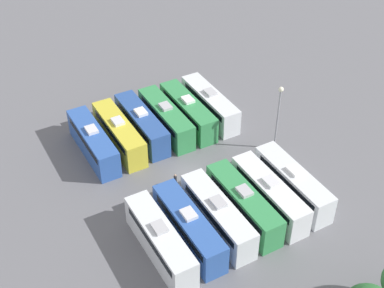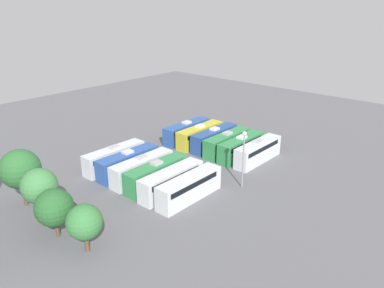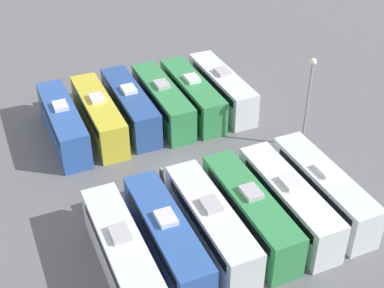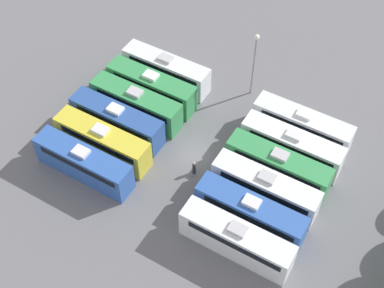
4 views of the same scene
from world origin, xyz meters
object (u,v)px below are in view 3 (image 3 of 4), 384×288
object	(u,v)px
bus_5	(63,122)
bus_6	(323,188)
bus_8	(250,211)
bus_0	(222,87)
bus_2	(163,100)
bus_11	(122,253)
bus_9	(211,224)
bus_10	(167,237)
bus_1	(192,94)
bus_3	(130,105)
light_pole	(309,89)
bus_7	(288,201)
bus_4	(99,114)
worker_person	(162,177)

from	to	relation	value
bus_5	bus_6	size ratio (longest dim) A/B	1.00
bus_8	bus_0	bearing A→B (deg)	-110.07
bus_2	bus_11	xyz separation A→B (m)	(9.40, 17.25, 0.00)
bus_0	bus_5	bearing A→B (deg)	0.60
bus_0	bus_9	xyz separation A→B (m)	(9.31, 17.13, 0.00)
bus_5	bus_10	world-z (taller)	same
bus_1	bus_6	world-z (taller)	same
bus_0	bus_2	distance (m)	6.28
bus_6	bus_11	distance (m)	15.66
bus_1	bus_3	distance (m)	6.15
bus_9	light_pole	world-z (taller)	light_pole
bus_6	bus_7	xyz separation A→B (m)	(3.15, 0.18, 0.00)
bus_1	bus_2	distance (m)	3.04
bus_4	worker_person	xyz separation A→B (m)	(-2.43, 9.50, -1.09)
bus_0	bus_3	world-z (taller)	same
bus_3	bus_8	bearing A→B (deg)	100.25
bus_2	bus_3	distance (m)	3.12
bus_8	bus_9	world-z (taller)	same
bus_6	light_pole	bearing A→B (deg)	-113.61
bus_6	bus_4	bearing A→B (deg)	-53.62
bus_10	bus_11	bearing A→B (deg)	3.36
bus_2	bus_5	world-z (taller)	same
bus_8	bus_2	bearing A→B (deg)	-89.86
bus_8	light_pole	bearing A→B (deg)	-141.24
bus_3	worker_person	size ratio (longest dim) A/B	6.47
bus_7	bus_11	size ratio (longest dim) A/B	1.00
bus_10	bus_1	bearing A→B (deg)	-118.64
bus_9	bus_6	bearing A→B (deg)	-179.29
light_pole	bus_6	bearing A→B (deg)	66.39
bus_0	bus_10	size ratio (longest dim) A/B	1.00
bus_10	bus_9	bearing A→B (deg)	179.92
bus_3	bus_9	bearing A→B (deg)	90.21
bus_5	bus_2	bearing A→B (deg)	-179.37
bus_0	bus_6	bearing A→B (deg)	89.93
bus_10	worker_person	size ratio (longest dim) A/B	6.47
bus_4	light_pole	bearing A→B (deg)	149.50
bus_9	bus_3	bearing A→B (deg)	-89.79
bus_3	worker_person	distance (m)	9.97
bus_0	bus_4	world-z (taller)	same
bus_0	bus_11	world-z (taller)	same
bus_5	bus_9	xyz separation A→B (m)	(-6.42, 16.97, 0.00)
bus_5	worker_person	distance (m)	11.07
bus_0	bus_3	size ratio (longest dim) A/B	1.00
bus_6	bus_11	world-z (taller)	same
bus_7	bus_3	bearing A→B (deg)	-70.47
bus_8	light_pole	distance (m)	12.82
bus_10	bus_5	bearing A→B (deg)	-79.32
bus_1	bus_10	size ratio (longest dim) A/B	1.00
bus_7	worker_person	bearing A→B (deg)	-47.85
bus_0	bus_10	xyz separation A→B (m)	(12.53, 17.13, 0.00)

